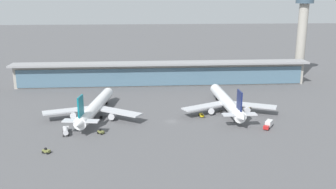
% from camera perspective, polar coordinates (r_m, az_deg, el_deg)
% --- Properties ---
extents(ground_plane, '(1200.00, 1200.00, 0.00)m').
position_cam_1_polar(ground_plane, '(172.47, 0.51, -4.13)').
color(ground_plane, '#515154').
extents(airliner_left_stand, '(46.63, 61.18, 16.32)m').
position_cam_1_polar(airliner_left_stand, '(180.00, -11.05, -1.88)').
color(airliner_left_stand, white).
rests_on(airliner_left_stand, ground).
extents(airliner_centre_stand, '(47.14, 61.17, 16.32)m').
position_cam_1_polar(airliner_centre_stand, '(187.28, 8.94, -1.12)').
color(airliner_centre_stand, white).
rests_on(airliner_centre_stand, ground).
extents(service_truck_near_nose_yellow, '(1.96, 6.81, 2.70)m').
position_cam_1_polar(service_truck_near_nose_yellow, '(179.78, 5.12, -3.12)').
color(service_truck_near_nose_yellow, yellow).
rests_on(service_truck_near_nose_yellow, ground).
extents(service_truck_under_wing_olive, '(3.28, 3.17, 2.05)m').
position_cam_1_polar(service_truck_under_wing_olive, '(159.71, -10.21, -5.63)').
color(service_truck_under_wing_olive, olive).
rests_on(service_truck_under_wing_olive, ground).
extents(service_truck_mid_apron_yellow, '(6.94, 2.65, 2.70)m').
position_cam_1_polar(service_truck_mid_apron_yellow, '(196.07, 11.86, -1.85)').
color(service_truck_mid_apron_yellow, yellow).
rests_on(service_truck_mid_apron_yellow, ground).
extents(service_truck_by_tail_olive, '(3.32, 2.83, 2.05)m').
position_cam_1_polar(service_truck_by_tail_olive, '(145.81, -18.07, -8.19)').
color(service_truck_by_tail_olive, olive).
rests_on(service_truck_by_tail_olive, ground).
extents(service_truck_on_taxiway_red, '(6.02, 7.32, 3.10)m').
position_cam_1_polar(service_truck_on_taxiway_red, '(169.63, 15.06, -4.39)').
color(service_truck_on_taxiway_red, '#B21E1E').
rests_on(service_truck_on_taxiway_red, ground).
extents(service_truck_at_far_stand_white, '(3.94, 8.87, 2.95)m').
position_cam_1_polar(service_truck_at_far_stand_white, '(162.33, -15.32, -5.28)').
color(service_truck_at_far_stand_white, silver).
rests_on(service_truck_at_far_stand_white, ground).
extents(terminal_building, '(187.41, 12.80, 15.20)m').
position_cam_1_polar(terminal_building, '(239.78, -0.93, 3.25)').
color(terminal_building, '#9E998E').
rests_on(terminal_building, ground).
extents(control_tower, '(12.00, 12.00, 63.34)m').
position_cam_1_polar(control_tower, '(277.82, 19.81, 9.58)').
color(control_tower, '#9E998E').
rests_on(control_tower, ground).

